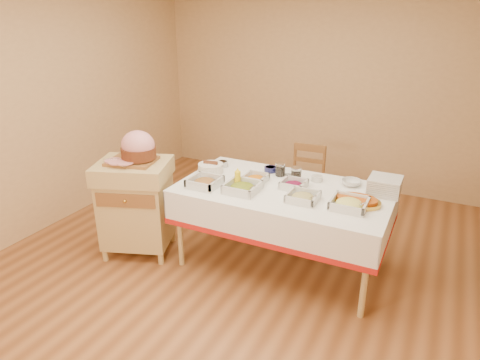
% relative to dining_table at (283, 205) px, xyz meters
% --- Properties ---
extents(room_shell, '(5.00, 5.00, 5.00)m').
position_rel_dining_table_xyz_m(room_shell, '(-0.30, -0.30, 0.70)').
color(room_shell, '#94582D').
rests_on(room_shell, ground).
extents(dining_table, '(1.82, 1.02, 0.76)m').
position_rel_dining_table_xyz_m(dining_table, '(0.00, 0.00, 0.00)').
color(dining_table, tan).
rests_on(dining_table, ground).
extents(butcher_cart, '(0.79, 0.73, 0.91)m').
position_rel_dining_table_xyz_m(butcher_cart, '(-1.33, -0.39, -0.08)').
color(butcher_cart, tan).
rests_on(butcher_cart, ground).
extents(dining_chair, '(0.40, 0.39, 0.85)m').
position_rel_dining_table_xyz_m(dining_chair, '(-0.11, 0.96, -0.16)').
color(dining_chair, brown).
rests_on(dining_chair, ground).
extents(ham_on_board, '(0.44, 0.42, 0.29)m').
position_rel_dining_table_xyz_m(ham_on_board, '(-1.28, -0.35, 0.44)').
color(ham_on_board, brown).
rests_on(ham_on_board, butcher_cart).
extents(serving_dish_a, '(0.27, 0.26, 0.11)m').
position_rel_dining_table_xyz_m(serving_dish_a, '(-0.64, -0.26, 0.20)').
color(serving_dish_a, silver).
rests_on(serving_dish_a, dining_table).
extents(serving_dish_b, '(0.28, 0.28, 0.11)m').
position_rel_dining_table_xyz_m(serving_dish_b, '(-0.30, -0.22, 0.20)').
color(serving_dish_b, silver).
rests_on(serving_dish_b, dining_table).
extents(serving_dish_c, '(0.24, 0.24, 0.10)m').
position_rel_dining_table_xyz_m(serving_dish_c, '(0.23, -0.17, 0.19)').
color(serving_dish_c, silver).
rests_on(serving_dish_c, dining_table).
extents(serving_dish_d, '(0.28, 0.28, 0.10)m').
position_rel_dining_table_xyz_m(serving_dish_d, '(0.59, -0.14, 0.20)').
color(serving_dish_d, silver).
rests_on(serving_dish_d, dining_table).
extents(serving_dish_e, '(0.21, 0.20, 0.10)m').
position_rel_dining_table_xyz_m(serving_dish_e, '(-0.29, 0.04, 0.19)').
color(serving_dish_e, silver).
rests_on(serving_dish_e, dining_table).
extents(serving_dish_f, '(0.22, 0.21, 0.10)m').
position_rel_dining_table_xyz_m(serving_dish_f, '(0.07, 0.05, 0.19)').
color(serving_dish_f, silver).
rests_on(serving_dish_f, dining_table).
extents(small_bowl_left, '(0.12, 0.12, 0.05)m').
position_rel_dining_table_xyz_m(small_bowl_left, '(-0.75, 0.26, 0.19)').
color(small_bowl_left, silver).
rests_on(small_bowl_left, dining_table).
extents(small_bowl_mid, '(0.12, 0.12, 0.05)m').
position_rel_dining_table_xyz_m(small_bowl_mid, '(-0.26, 0.33, 0.19)').
color(small_bowl_mid, navy).
rests_on(small_bowl_mid, dining_table).
extents(small_bowl_right, '(0.10, 0.10, 0.05)m').
position_rel_dining_table_xyz_m(small_bowl_right, '(0.21, 0.29, 0.19)').
color(small_bowl_right, silver).
rests_on(small_bowl_right, dining_table).
extents(bowl_white_imported, '(0.16, 0.16, 0.04)m').
position_rel_dining_table_xyz_m(bowl_white_imported, '(-0.10, 0.35, 0.18)').
color(bowl_white_imported, silver).
rests_on(bowl_white_imported, dining_table).
extents(bowl_small_imported, '(0.20, 0.20, 0.05)m').
position_rel_dining_table_xyz_m(bowl_small_imported, '(0.51, 0.33, 0.19)').
color(bowl_small_imported, silver).
rests_on(bowl_small_imported, dining_table).
extents(preserve_jar_left, '(0.10, 0.10, 0.12)m').
position_rel_dining_table_xyz_m(preserve_jar_left, '(-0.14, 0.27, 0.22)').
color(preserve_jar_left, silver).
rests_on(preserve_jar_left, dining_table).
extents(preserve_jar_right, '(0.10, 0.10, 0.12)m').
position_rel_dining_table_xyz_m(preserve_jar_right, '(0.03, 0.23, 0.22)').
color(preserve_jar_right, silver).
rests_on(preserve_jar_right, dining_table).
extents(mustard_bottle, '(0.05, 0.05, 0.17)m').
position_rel_dining_table_xyz_m(mustard_bottle, '(-0.39, -0.12, 0.24)').
color(mustard_bottle, yellow).
rests_on(mustard_bottle, dining_table).
extents(bread_basket, '(0.24, 0.24, 0.10)m').
position_rel_dining_table_xyz_m(bread_basket, '(-0.77, 0.06, 0.21)').
color(bread_basket, white).
rests_on(bread_basket, dining_table).
extents(plate_stack, '(0.26, 0.26, 0.14)m').
position_rel_dining_table_xyz_m(plate_stack, '(0.80, 0.27, 0.23)').
color(plate_stack, silver).
rests_on(plate_stack, dining_table).
extents(brass_platter, '(0.38, 0.27, 0.05)m').
position_rel_dining_table_xyz_m(brass_platter, '(0.63, -0.03, 0.18)').
color(brass_platter, gold).
rests_on(brass_platter, dining_table).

